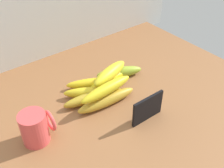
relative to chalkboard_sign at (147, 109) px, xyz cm
name	(u,v)px	position (x,y,z in cm)	size (l,w,h in cm)	color
counter_top	(103,110)	(-7.42, 12.28, -5.36)	(110.00, 76.00, 3.00)	brown
chalkboard_sign	(147,109)	(0.00, 0.00, 0.00)	(11.00, 1.80, 8.40)	black
coffee_mug	(36,128)	(-29.36, 12.07, 0.84)	(8.81, 7.31, 9.40)	#DF4B4B
banana_0	(87,99)	(-10.09, 16.74, -2.12)	(16.07, 3.48, 3.48)	gold
banana_1	(108,80)	(1.04, 20.42, -2.11)	(17.56, 3.50, 3.50)	yellow
banana_2	(107,100)	(-5.77, 12.33, -1.91)	(20.43, 3.89, 3.89)	gold
banana_3	(119,72)	(6.87, 21.70, -1.88)	(16.74, 3.95, 3.95)	#95B02F
banana_4	(96,83)	(-3.15, 21.83, -2.08)	(20.40, 3.56, 3.56)	yellow
banana_5	(95,93)	(-6.66, 17.62, -1.93)	(20.28, 3.86, 3.86)	yellow
banana_6	(110,73)	(0.71, 19.21, 1.79)	(16.78, 4.29, 4.29)	yellow
banana_7	(106,89)	(-5.26, 12.99, 1.84)	(19.44, 3.61, 3.61)	yellow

